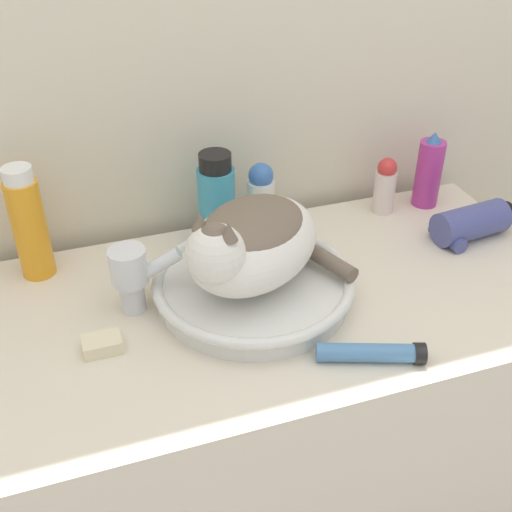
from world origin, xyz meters
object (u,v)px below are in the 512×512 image
at_px(faucet, 133,274).
at_px(deodorant_stick, 385,186).
at_px(mouthwash_bottle, 217,201).
at_px(lotion_bottle_white, 261,200).
at_px(shampoo_bottle_tall, 29,224).
at_px(cat, 250,241).
at_px(spray_bottle_trigger, 429,172).
at_px(soap_bar, 102,344).
at_px(cream_tube, 372,353).
at_px(hair_dryer, 470,224).

xyz_separation_m(faucet, deodorant_stick, (0.57, 0.17, -0.01)).
bearing_deg(mouthwash_bottle, lotion_bottle_white, 0.00).
bearing_deg(mouthwash_bottle, shampoo_bottle_tall, -180.00).
bearing_deg(shampoo_bottle_tall, cat, -30.77).
distance_m(spray_bottle_trigger, mouthwash_bottle, 0.48).
height_order(cat, shampoo_bottle_tall, same).
xyz_separation_m(spray_bottle_trigger, soap_bar, (-0.74, -0.26, -0.07)).
bearing_deg(cat, soap_bar, -29.16).
relative_size(cat, shampoo_bottle_tall, 1.52).
xyz_separation_m(deodorant_stick, soap_bar, (-0.64, -0.26, -0.05)).
bearing_deg(faucet, spray_bottle_trigger, 23.71).
bearing_deg(cream_tube, faucet, 142.98).
distance_m(faucet, hair_dryer, 0.69).
relative_size(cat, faucet, 2.68).
xyz_separation_m(spray_bottle_trigger, hair_dryer, (0.01, -0.15, -0.05)).
bearing_deg(shampoo_bottle_tall, hair_dryer, -10.34).
bearing_deg(cream_tube, mouthwash_bottle, 107.96).
bearing_deg(soap_bar, deodorant_stick, 21.79).
height_order(deodorant_stick, mouthwash_bottle, mouthwash_bottle).
relative_size(faucet, soap_bar, 2.01).
distance_m(mouthwash_bottle, soap_bar, 0.38).
relative_size(cat, hair_dryer, 1.87).
distance_m(cat, spray_bottle_trigger, 0.52).
bearing_deg(cat, faucet, -51.15).
height_order(lotion_bottle_white, spray_bottle_trigger, spray_bottle_trigger).
distance_m(lotion_bottle_white, cream_tube, 0.42).
bearing_deg(lotion_bottle_white, cat, -113.42).
relative_size(faucet, hair_dryer, 0.70).
relative_size(spray_bottle_trigger, soap_bar, 2.74).
distance_m(faucet, lotion_bottle_white, 0.33).
relative_size(shampoo_bottle_tall, soap_bar, 3.54).
distance_m(shampoo_bottle_tall, cream_tube, 0.65).
height_order(faucet, soap_bar, faucet).
relative_size(lotion_bottle_white, soap_bar, 2.53).
bearing_deg(deodorant_stick, hair_dryer, -53.13).
distance_m(cream_tube, soap_bar, 0.43).
relative_size(spray_bottle_trigger, cream_tube, 0.99).
height_order(shampoo_bottle_tall, soap_bar, shampoo_bottle_tall).
relative_size(cream_tube, hair_dryer, 0.96).
bearing_deg(cream_tube, cat, 122.97).
height_order(mouthwash_bottle, soap_bar, mouthwash_bottle).
bearing_deg(cat, mouthwash_bottle, -128.68).
height_order(cat, spray_bottle_trigger, cat).
distance_m(cream_tube, hair_dryer, 0.44).
bearing_deg(shampoo_bottle_tall, soap_bar, -71.62).
bearing_deg(cat, deodorant_stick, 170.39).
distance_m(deodorant_stick, shampoo_bottle_tall, 0.73).
height_order(faucet, lotion_bottle_white, lotion_bottle_white).
xyz_separation_m(faucet, lotion_bottle_white, (0.29, 0.17, 0.00)).
height_order(deodorant_stick, shampoo_bottle_tall, shampoo_bottle_tall).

